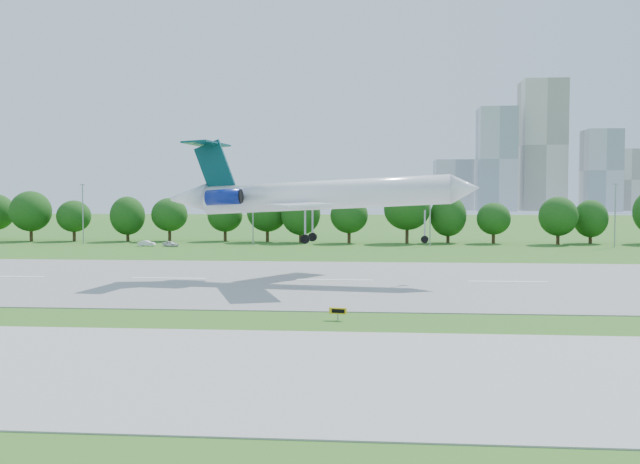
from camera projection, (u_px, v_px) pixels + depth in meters
The scene contains 10 objects.
ground at pixel (316, 317), 58.82m from camera, with size 600.00×600.00×0.00m, color #29681B.
runway at pixel (335, 280), 83.69m from camera, with size 400.00×45.00×0.08m, color gray.
taxiway at pixel (288, 370), 40.90m from camera, with size 400.00×23.00×0.08m, color #ADADA8.
tree_line at pixel (355, 213), 150.04m from camera, with size 288.40×8.40×10.40m.
light_poles at pixel (341, 214), 140.29m from camera, with size 175.90×0.25×12.19m.
skyline at pixel (535, 161), 437.46m from camera, with size 127.00×52.00×80.00m.
airliner at pixel (310, 194), 83.61m from camera, with size 37.01×26.79×12.27m.
taxi_sign_centre at pixel (338, 311), 57.28m from camera, with size 1.44×0.44×1.01m.
service_vehicle_a at pixel (147, 243), 139.40m from camera, with size 1.18×3.38×1.11m, color silver.
service_vehicle_b at pixel (171, 244), 138.15m from camera, with size 1.30×3.24×1.10m, color silver.
Camera 1 is at (5.26, -58.13, 10.14)m, focal length 40.00 mm.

